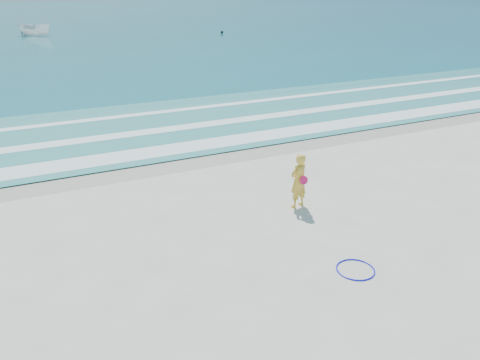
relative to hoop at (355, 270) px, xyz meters
name	(u,v)px	position (x,y,z in m)	size (l,w,h in m)	color
ground	(301,280)	(-1.44, 0.23, -0.02)	(400.00, 400.00, 0.00)	silver
wet_sand	(178,161)	(-1.44, 9.23, -0.02)	(400.00, 2.40, 0.00)	#B2A893
ocean	(30,17)	(-1.44, 105.23, 0.00)	(400.00, 190.00, 0.04)	#19727F
shallow	(144,127)	(-1.44, 14.23, 0.03)	(400.00, 10.00, 0.01)	#59B7AD
foam_near	(168,150)	(-1.44, 10.53, 0.04)	(400.00, 1.40, 0.01)	white
foam_mid	(149,132)	(-1.44, 13.43, 0.04)	(400.00, 0.90, 0.01)	white
foam_far	(132,115)	(-1.44, 16.73, 0.04)	(400.00, 0.60, 0.01)	white
hoop	(355,270)	(0.00, 0.00, 0.00)	(0.94, 0.94, 0.03)	#0C0DE3
boat	(35,29)	(-3.06, 63.28, 0.89)	(1.69, 4.50, 1.74)	white
buoy	(222,32)	(20.68, 55.20, 0.22)	(0.38, 0.38, 0.38)	black
woman	(298,181)	(0.62, 3.65, 0.86)	(0.72, 0.56, 1.75)	gold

